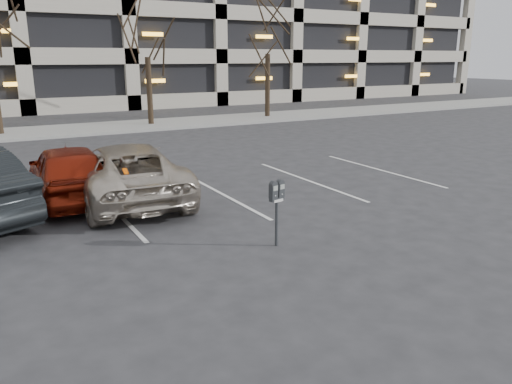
% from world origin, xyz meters
% --- Properties ---
extents(ground, '(140.00, 140.00, 0.00)m').
position_xyz_m(ground, '(0.00, 0.00, 0.00)').
color(ground, '#28282B').
rests_on(ground, ground).
extents(sidewalk, '(80.00, 4.00, 0.12)m').
position_xyz_m(sidewalk, '(0.00, 16.00, 0.06)').
color(sidewalk, gray).
rests_on(sidewalk, ground).
extents(stall_lines, '(16.90, 5.20, 0.00)m').
position_xyz_m(stall_lines, '(-1.40, 2.30, 0.01)').
color(stall_lines, silver).
rests_on(stall_lines, ground).
extents(tree_c, '(3.37, 3.37, 7.67)m').
position_xyz_m(tree_c, '(4.00, 16.00, 5.54)').
color(tree_c, black).
rests_on(tree_c, ground).
extents(tree_d, '(3.54, 3.54, 8.05)m').
position_xyz_m(tree_d, '(11.00, 16.00, 5.82)').
color(tree_d, black).
rests_on(tree_d, ground).
extents(parking_meter, '(0.34, 0.18, 1.25)m').
position_xyz_m(parking_meter, '(0.69, -1.63, 0.96)').
color(parking_meter, black).
rests_on(parking_meter, ground).
extents(suv_silver, '(2.76, 5.29, 1.43)m').
position_xyz_m(suv_silver, '(-0.88, 2.87, 0.71)').
color(suv_silver, beige).
rests_on(suv_silver, ground).
extents(car_red, '(1.86, 4.26, 1.43)m').
position_xyz_m(car_red, '(-2.12, 3.54, 0.71)').
color(car_red, maroon).
rests_on(car_red, ground).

